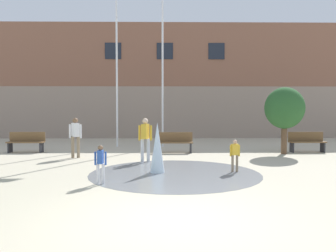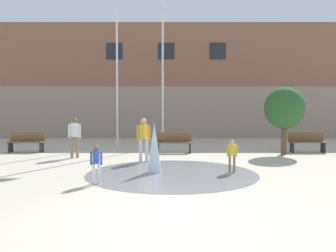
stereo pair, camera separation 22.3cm
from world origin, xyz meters
The scene contains 13 objects.
ground_plane centered at (0.00, 0.00, 0.00)m, with size 100.00×100.00×0.00m, color #BCB299.
library_building centered at (0.00, 19.88, 3.94)m, with size 36.00×6.05×7.87m.
splash_fountain centered at (-0.06, 4.26, 0.45)m, with size 5.06×5.06×1.52m.
park_bench_under_left_flagpole centered at (-6.25, 9.23, 0.48)m, with size 1.60×0.44×0.91m.
park_bench_under_right_flagpole centered at (0.41, 9.01, 0.48)m, with size 1.60×0.44×0.91m.
park_bench_near_trashcan centered at (6.38, 9.16, 0.48)m, with size 1.60×0.44×0.91m.
child_running centered at (2.07, 4.35, 0.58)m, with size 0.31×0.19×0.99m.
adult_near_bench centered at (-0.76, 6.45, 0.93)m, with size 0.50×0.38×1.59m.
adult_in_red centered at (-3.58, 7.46, 0.93)m, with size 0.50×0.39×1.59m.
child_in_fountain centered at (-1.69, 2.77, 0.58)m, with size 0.31×0.22×0.99m.
flagpole_left centered at (-2.48, 11.57, 4.63)m, with size 0.80×0.10×8.75m.
flagpole_right centered at (-0.11, 11.57, 4.69)m, with size 0.80×0.10×8.87m.
street_tree_near_building centered at (5.11, 8.52, 1.97)m, with size 1.67×1.67×2.88m.
Camera 2 is at (0.13, -5.47, 1.84)m, focal length 35.00 mm.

